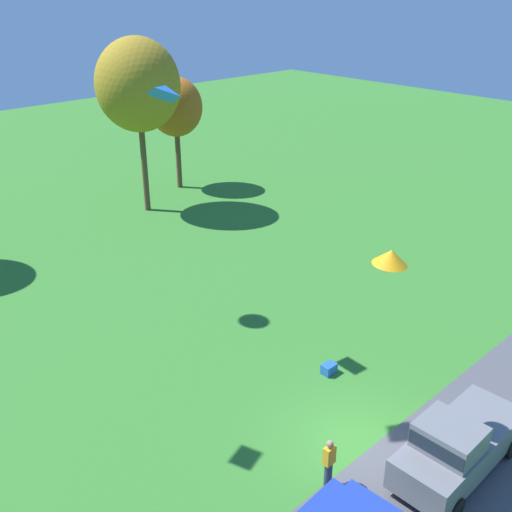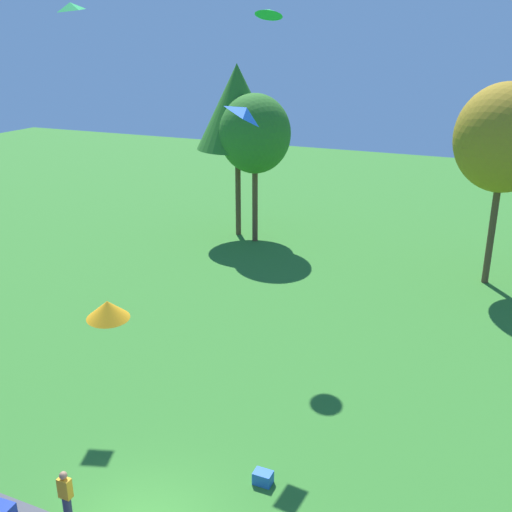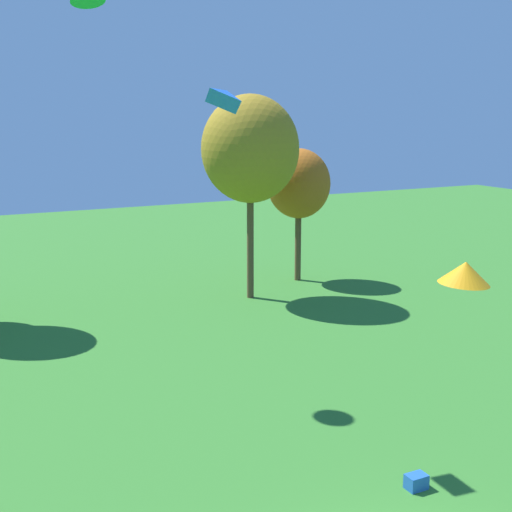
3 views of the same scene
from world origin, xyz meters
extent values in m
cylinder|color=brown|center=(7.26, 22.51, 2.81)|extent=(0.36, 0.36, 5.62)
ellipsoid|color=olive|center=(7.26, 22.51, 7.89)|extent=(5.05, 5.05, 5.56)
cylinder|color=brown|center=(11.54, 24.79, 2.03)|extent=(0.36, 0.36, 4.05)
ellipsoid|color=#B25B19|center=(11.54, 24.79, 5.70)|extent=(3.65, 3.65, 4.01)
cube|color=blue|center=(2.32, 2.99, 0.20)|extent=(0.56, 0.40, 0.40)
cone|color=orange|center=(0.06, -0.66, 6.90)|extent=(1.40, 1.39, 0.48)
pyramid|color=blue|center=(-0.63, 8.38, 10.25)|extent=(1.36, 1.31, 0.82)
camera|label=1|loc=(-12.60, -8.78, 13.81)|focal=42.00mm
camera|label=2|loc=(8.03, -10.47, 12.61)|focal=42.00mm
camera|label=3|loc=(-9.41, -10.43, 9.92)|focal=50.00mm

